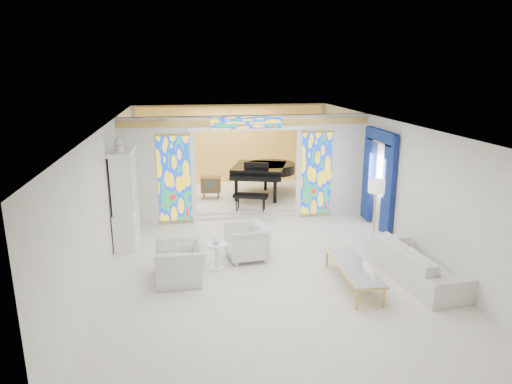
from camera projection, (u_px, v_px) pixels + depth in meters
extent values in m
plane|color=silver|center=(258.00, 244.00, 11.44)|extent=(12.00, 12.00, 0.00)
cube|color=silver|center=(258.00, 124.00, 10.65)|extent=(7.00, 12.00, 0.02)
cube|color=white|center=(232.00, 146.00, 16.77)|extent=(7.00, 0.02, 3.00)
cube|color=white|center=(340.00, 312.00, 5.33)|extent=(7.00, 0.02, 3.00)
cube|color=white|center=(108.00, 192.00, 10.52)|extent=(0.02, 12.00, 3.00)
cube|color=white|center=(394.00, 181.00, 11.58)|extent=(0.02, 12.00, 3.00)
cube|color=white|center=(157.00, 172.00, 12.57)|extent=(2.00, 0.18, 3.00)
cube|color=white|center=(331.00, 166.00, 13.33)|extent=(2.00, 0.18, 3.00)
cube|color=white|center=(246.00, 123.00, 12.61)|extent=(3.00, 0.18, 0.40)
cube|color=white|center=(194.00, 178.00, 12.68)|extent=(0.12, 0.06, 2.60)
cube|color=white|center=(298.00, 174.00, 13.14)|extent=(0.12, 0.06, 2.60)
cube|color=white|center=(247.00, 129.00, 12.56)|extent=(3.24, 0.06, 0.12)
cube|color=#E5B756|center=(247.00, 122.00, 12.51)|extent=(7.00, 0.05, 0.18)
cube|color=gold|center=(174.00, 179.00, 12.59)|extent=(0.90, 0.04, 2.40)
cube|color=gold|center=(316.00, 174.00, 13.21)|extent=(0.90, 0.04, 2.40)
cube|color=gold|center=(247.00, 122.00, 12.50)|extent=(2.00, 0.04, 0.34)
cube|color=silver|center=(238.00, 196.00, 15.32)|extent=(6.80, 3.80, 0.18)
cube|color=gold|center=(232.00, 146.00, 16.65)|extent=(6.70, 0.10, 2.90)
cylinder|color=gold|center=(244.00, 123.00, 14.61)|extent=(0.48, 0.48, 0.30)
cube|color=navy|center=(389.00, 186.00, 11.65)|extent=(0.12, 0.55, 2.60)
cube|color=navy|center=(369.00, 175.00, 12.89)|extent=(0.12, 0.55, 2.60)
cube|color=navy|center=(381.00, 136.00, 11.96)|extent=(0.14, 1.70, 0.30)
cube|color=gold|center=(381.00, 142.00, 12.00)|extent=(0.12, 1.50, 0.06)
cube|color=white|center=(127.00, 226.00, 11.41)|extent=(0.50, 1.40, 0.90)
cube|color=white|center=(124.00, 181.00, 11.10)|extent=(0.44, 1.30, 1.40)
cube|color=silver|center=(133.00, 181.00, 11.14)|extent=(0.01, 1.20, 1.30)
cube|color=white|center=(121.00, 151.00, 10.91)|extent=(0.56, 1.46, 0.08)
cylinder|color=white|center=(119.00, 149.00, 10.54)|extent=(0.22, 0.22, 0.16)
sphere|color=white|center=(118.00, 142.00, 10.50)|extent=(0.20, 0.20, 0.20)
imported|color=silver|center=(181.00, 262.00, 9.44)|extent=(1.08, 1.22, 0.77)
imported|color=white|center=(246.00, 242.00, 10.45)|extent=(0.99, 0.97, 0.82)
imported|color=silver|center=(417.00, 262.00, 9.45)|extent=(1.24, 2.64, 0.75)
cylinder|color=white|center=(216.00, 244.00, 9.86)|extent=(0.54, 0.54, 0.03)
cylinder|color=white|center=(217.00, 257.00, 9.93)|extent=(0.09, 0.09, 0.56)
cylinder|color=white|center=(217.00, 268.00, 10.01)|extent=(0.36, 0.36, 0.03)
imported|color=silver|center=(216.00, 240.00, 9.83)|extent=(0.19, 0.19, 0.17)
cube|color=silver|center=(353.00, 266.00, 9.14)|extent=(0.63, 2.00, 0.04)
cube|color=gold|center=(353.00, 267.00, 9.15)|extent=(0.66, 2.03, 0.03)
cube|color=gold|center=(357.00, 299.00, 8.27)|extent=(0.04, 0.04, 0.41)
cube|color=gold|center=(384.00, 298.00, 8.34)|extent=(0.04, 0.04, 0.41)
cube|color=gold|center=(327.00, 258.00, 10.07)|extent=(0.04, 0.04, 0.41)
cube|color=gold|center=(349.00, 257.00, 10.14)|extent=(0.04, 0.04, 0.41)
cylinder|color=gold|center=(373.00, 241.00, 11.55)|extent=(0.36, 0.36, 0.03)
cylinder|color=gold|center=(375.00, 214.00, 11.36)|extent=(0.04, 0.04, 1.48)
cylinder|color=white|center=(377.00, 186.00, 11.17)|extent=(0.51, 0.51, 0.32)
cube|color=black|center=(259.00, 170.00, 14.92)|extent=(2.09, 2.16, 0.31)
cylinder|color=black|center=(271.00, 168.00, 15.24)|extent=(2.04, 2.04, 0.31)
cube|color=black|center=(254.00, 179.00, 13.97)|extent=(1.55, 0.79, 0.11)
cube|color=beige|center=(254.00, 179.00, 13.88)|extent=(1.37, 0.54, 0.03)
cube|color=black|center=(256.00, 167.00, 14.27)|extent=(0.76, 0.28, 0.28)
cube|color=black|center=(251.00, 196.00, 13.42)|extent=(1.08, 0.69, 0.09)
cylinder|color=black|center=(236.00, 190.00, 14.40)|extent=(0.14, 0.14, 0.70)
cylinder|color=black|center=(275.00, 192.00, 14.21)|extent=(0.14, 0.14, 0.70)
cylinder|color=black|center=(265.00, 180.00, 15.68)|extent=(0.14, 0.14, 0.70)
cube|color=brown|center=(211.00, 184.00, 14.68)|extent=(0.67, 0.51, 0.49)
cube|color=#3A3F3C|center=(210.00, 185.00, 14.47)|extent=(0.39, 0.08, 0.31)
cone|color=brown|center=(203.00, 196.00, 14.63)|extent=(0.04, 0.04, 0.22)
cone|color=brown|center=(218.00, 196.00, 14.62)|extent=(0.04, 0.04, 0.22)
cone|color=brown|center=(204.00, 194.00, 14.91)|extent=(0.04, 0.04, 0.22)
cone|color=brown|center=(219.00, 194.00, 14.91)|extent=(0.04, 0.04, 0.22)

